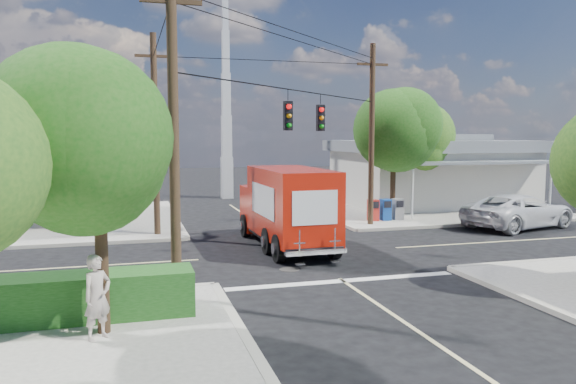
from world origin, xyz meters
name	(u,v)px	position (x,y,z in m)	size (l,w,h in m)	color
ground	(302,253)	(0.00, 0.00, 0.00)	(120.00, 120.00, 0.00)	black
sidewalk_ne	(416,208)	(10.88, 10.88, 0.07)	(14.12, 14.12, 0.14)	gray
sidewalk_nw	(40,222)	(-10.88, 10.88, 0.07)	(14.12, 14.12, 0.14)	gray
road_markings	(314,261)	(0.00, -1.47, 0.01)	(32.00, 32.00, 0.01)	beige
building_ne	(431,170)	(12.50, 11.97, 2.32)	(11.80, 10.20, 4.50)	beige
building_nw	(20,179)	(-12.00, 12.46, 2.22)	(10.80, 10.20, 4.30)	beige
radio_tower	(226,120)	(0.50, 20.00, 5.64)	(0.80, 0.80, 17.00)	silver
tree_sw_front	(98,145)	(-6.99, -7.54, 4.33)	(3.88, 3.78, 6.03)	#422D1C
tree_ne_front	(394,131)	(7.21, 6.76, 4.77)	(4.21, 4.14, 6.66)	#422D1C
tree_ne_back	(418,142)	(9.81, 8.96, 4.19)	(3.77, 3.66, 5.82)	#422D1C
palm_nw_front	(102,125)	(-7.50, 7.50, 5.04)	(3.01, 3.08, 5.59)	#422D1C
palm_nw_back	(61,133)	(-9.50, 9.00, 4.67)	(3.01, 3.08, 5.19)	#422D1C
utility_poles	(253,132)	(-1.58, 1.60, 4.67)	(12.00, 10.68, 9.00)	#473321
picket_fence	(73,289)	(-7.80, -5.60, 0.68)	(5.94, 0.06, 1.00)	silver
hedge_sw	(61,298)	(-8.00, -6.40, 0.69)	(6.20, 1.20, 1.10)	#174712
vending_boxes	(385,210)	(6.50, 6.20, 0.69)	(1.90, 0.50, 1.10)	red
delivery_truck	(286,207)	(-0.25, 1.33, 1.65)	(2.57, 7.59, 3.25)	black
parked_car	(519,211)	(12.13, 2.89, 0.84)	(2.80, 6.07, 1.69)	silver
pedestrian	(97,297)	(-7.10, -7.90, 1.07)	(0.68, 0.45, 1.86)	#BCACA0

